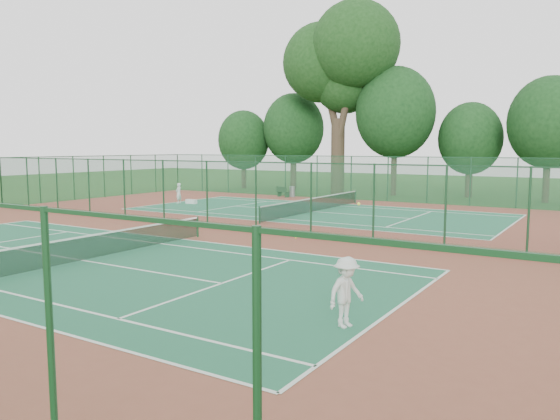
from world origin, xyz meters
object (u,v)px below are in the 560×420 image
at_px(player_near, 346,292).
at_px(bench, 282,192).
at_px(kit_bag, 191,202).
at_px(big_tree, 341,60).
at_px(trash_bin, 292,192).
at_px(player_far, 179,193).

distance_m(player_near, bench, 33.37).
distance_m(player_near, kit_bag, 28.99).
relative_size(player_near, bench, 1.14).
height_order(player_near, big_tree, big_tree).
relative_size(bench, big_tree, 0.09).
xyz_separation_m(trash_bin, kit_bag, (-3.48, -8.83, -0.28)).
bearing_deg(trash_bin, player_far, -116.12).
height_order(trash_bin, kit_bag, trash_bin).
bearing_deg(player_far, big_tree, 147.29).
height_order(player_far, kit_bag, player_far).
xyz_separation_m(player_far, big_tree, (6.41, 14.22, 11.03)).
xyz_separation_m(player_near, big_tree, (-16.14, 33.32, 10.96)).
bearing_deg(bench, big_tree, 89.35).
distance_m(trash_bin, bench, 0.84).
bearing_deg(player_near, trash_bin, 50.77).
bearing_deg(big_tree, player_near, -64.16).
bearing_deg(trash_bin, bench, -137.74).
distance_m(player_far, bench, 9.37).
relative_size(bench, kit_bag, 1.69).
distance_m(player_far, kit_bag, 1.19).
distance_m(bench, kit_bag, 8.75).
relative_size(player_near, trash_bin, 1.88).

